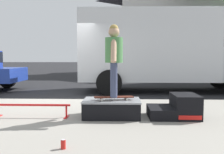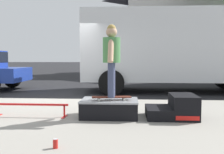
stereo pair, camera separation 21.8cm
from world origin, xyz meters
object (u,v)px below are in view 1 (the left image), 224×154
at_px(grind_rail, 32,107).
at_px(box_truck, 172,48).
at_px(skateboard, 114,97).
at_px(soda_can, 63,144).
at_px(skate_box, 112,108).
at_px(kicker_ramp, 177,108).
at_px(skater_kid, 114,54).

xyz_separation_m(grind_rail, box_truck, (3.76, 4.98, 1.38)).
distance_m(skateboard, soda_can, 1.94).
relative_size(soda_can, box_truck, 0.02).
height_order(skate_box, kicker_ramp, kicker_ramp).
height_order(skateboard, box_truck, box_truck).
distance_m(kicker_ramp, skater_kid, 1.66).
relative_size(skateboard, box_truck, 0.12).
xyz_separation_m(skater_kid, box_truck, (2.11, 4.94, 0.32)).
bearing_deg(soda_can, skateboard, 71.01).
height_order(skate_box, box_truck, box_truck).
distance_m(kicker_ramp, soda_can, 2.65).
distance_m(kicker_ramp, grind_rail, 2.92).
xyz_separation_m(skate_box, soda_can, (-0.58, -1.85, -0.13)).
relative_size(skate_box, soda_can, 9.03).
xyz_separation_m(skateboard, soda_can, (-0.62, -1.80, -0.34)).
relative_size(skate_box, skater_kid, 0.80).
bearing_deg(kicker_ramp, skate_box, 179.98).
bearing_deg(grind_rail, skateboard, 1.30).
relative_size(skate_box, skateboard, 1.42).
bearing_deg(skate_box, skater_kid, -47.43).
xyz_separation_m(kicker_ramp, soda_can, (-1.89, -1.85, -0.13)).
height_order(soda_can, box_truck, box_truck).
bearing_deg(skateboard, box_truck, 66.85).
bearing_deg(kicker_ramp, skateboard, -177.84).
distance_m(skater_kid, soda_can, 2.25).
height_order(kicker_ramp, skater_kid, skater_kid).
bearing_deg(box_truck, skate_box, -113.80).
xyz_separation_m(kicker_ramp, skateboard, (-1.27, -0.05, 0.21)).
bearing_deg(box_truck, skateboard, -113.15).
distance_m(kicker_ramp, skateboard, 1.29).
bearing_deg(grind_rail, soda_can, -59.77).
xyz_separation_m(kicker_ramp, grind_rail, (-2.92, -0.09, 0.01)).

